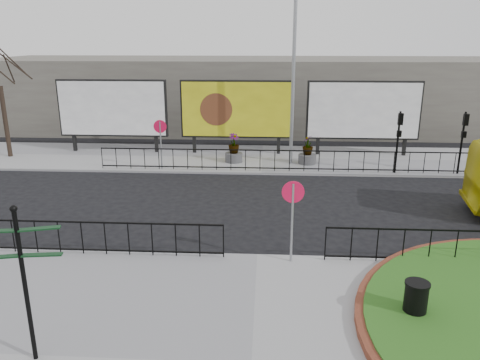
# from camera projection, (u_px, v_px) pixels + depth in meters

# --- Properties ---
(ground) EXTENTS (90.00, 90.00, 0.00)m
(ground) POSITION_uv_depth(u_px,v_px,m) (257.00, 258.00, 14.27)
(ground) COLOR black
(ground) RESTS_ON ground
(pavement_far) EXTENTS (44.00, 6.00, 0.12)m
(pavement_far) POSITION_uv_depth(u_px,v_px,m) (262.00, 159.00, 25.71)
(pavement_far) COLOR gray
(pavement_far) RESTS_ON ground
(railing_near_left) EXTENTS (10.00, 0.10, 1.10)m
(railing_near_left) POSITION_uv_depth(u_px,v_px,m) (59.00, 237.00, 14.13)
(railing_near_left) COLOR black
(railing_near_left) RESTS_ON pavement_near
(railing_far) EXTENTS (18.00, 0.10, 1.10)m
(railing_far) POSITION_uv_depth(u_px,v_px,m) (282.00, 160.00, 22.90)
(railing_far) COLOR black
(railing_far) RESTS_ON pavement_far
(speed_sign_far) EXTENTS (0.64, 0.07, 2.47)m
(speed_sign_far) POSITION_uv_depth(u_px,v_px,m) (160.00, 134.00, 22.97)
(speed_sign_far) COLOR gray
(speed_sign_far) RESTS_ON pavement_far
(speed_sign_near) EXTENTS (0.64, 0.07, 2.47)m
(speed_sign_near) POSITION_uv_depth(u_px,v_px,m) (293.00, 204.00, 13.28)
(speed_sign_near) COLOR gray
(speed_sign_near) RESTS_ON pavement_near
(billboard_left) EXTENTS (6.20, 0.31, 4.10)m
(billboard_left) POSITION_uv_depth(u_px,v_px,m) (113.00, 109.00, 26.37)
(billboard_left) COLOR black
(billboard_left) RESTS_ON pavement_far
(billboard_mid) EXTENTS (6.20, 0.31, 4.10)m
(billboard_mid) POSITION_uv_depth(u_px,v_px,m) (236.00, 110.00, 25.98)
(billboard_mid) COLOR black
(billboard_mid) RESTS_ON pavement_far
(billboard_right) EXTENTS (6.20, 0.31, 4.10)m
(billboard_right) POSITION_uv_depth(u_px,v_px,m) (363.00, 111.00, 25.59)
(billboard_right) COLOR black
(billboard_right) RESTS_ON pavement_far
(lamp_post) EXTENTS (0.74, 0.18, 9.23)m
(lamp_post) POSITION_uv_depth(u_px,v_px,m) (294.00, 71.00, 23.28)
(lamp_post) COLOR gray
(lamp_post) RESTS_ON pavement_far
(signal_pole_a) EXTENTS (0.22, 0.26, 3.00)m
(signal_pole_a) POSITION_uv_depth(u_px,v_px,m) (399.00, 133.00, 22.21)
(signal_pole_a) COLOR black
(signal_pole_a) RESTS_ON pavement_far
(signal_pole_b) EXTENTS (0.22, 0.26, 3.00)m
(signal_pole_b) POSITION_uv_depth(u_px,v_px,m) (463.00, 134.00, 22.05)
(signal_pole_b) COLOR black
(signal_pole_b) RESTS_ON pavement_far
(tree_left) EXTENTS (2.00, 2.00, 7.00)m
(tree_left) POSITION_uv_depth(u_px,v_px,m) (1.00, 93.00, 24.98)
(tree_left) COLOR #2D2119
(tree_left) RESTS_ON pavement_far
(building_backdrop) EXTENTS (40.00, 10.00, 5.00)m
(building_backdrop) POSITION_uv_depth(u_px,v_px,m) (264.00, 93.00, 34.55)
(building_backdrop) COLOR #69665C
(building_backdrop) RESTS_ON ground
(fingerpost_sign) EXTENTS (1.57, 0.54, 3.35)m
(fingerpost_sign) POSITION_uv_depth(u_px,v_px,m) (23.00, 270.00, 9.04)
(fingerpost_sign) COLOR black
(fingerpost_sign) RESTS_ON pavement_near
(litter_bin) EXTENTS (0.57, 0.57, 0.95)m
(litter_bin) POSITION_uv_depth(u_px,v_px,m) (416.00, 301.00, 10.84)
(litter_bin) COLOR black
(litter_bin) RESTS_ON pavement_near
(planter_a) EXTENTS (0.92, 0.92, 1.52)m
(planter_a) POSITION_uv_depth(u_px,v_px,m) (234.00, 151.00, 24.65)
(planter_a) COLOR #4C4C4F
(planter_a) RESTS_ON pavement_far
(planter_c) EXTENTS (0.92, 0.92, 1.49)m
(planter_c) POSITION_uv_depth(u_px,v_px,m) (307.00, 153.00, 24.33)
(planter_c) COLOR #4C4C4F
(planter_c) RESTS_ON pavement_far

